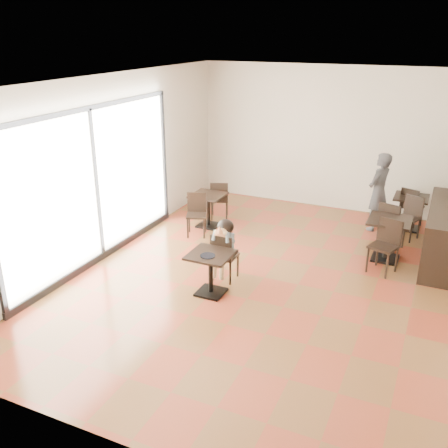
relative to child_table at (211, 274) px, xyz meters
The scene contains 22 objects.
floor 1.09m from the child_table, 55.37° to the left, with size 6.00×8.00×0.01m, color maroon.
ceiling 3.04m from the child_table, 55.37° to the left, with size 6.00×8.00×0.01m, color white.
wall_back 5.05m from the child_table, 83.09° to the left, with size 6.00×0.01×3.20m, color beige.
wall_front 3.44m from the child_table, 79.42° to the right, with size 6.00×0.01×3.20m, color beige.
wall_left 2.85m from the child_table, 160.56° to the left, with size 0.01×8.00×3.20m, color beige.
storefront_window 2.63m from the child_table, behind, with size 0.04×4.50×2.60m, color white.
child_table is the anchor object (origin of this frame).
child_chair 0.55m from the child_table, 90.00° to the left, with size 0.37×0.37×0.83m, color black, non-canonical shape.
child 0.58m from the child_table, 90.00° to the left, with size 0.37×0.52×1.04m, color slate, non-canonical shape.
plate 0.37m from the child_table, 90.00° to the right, with size 0.23×0.23×0.01m, color black.
pizza_slice 0.67m from the child_table, 90.00° to the left, with size 0.24×0.19×0.06m, color tan, non-canonical shape.
adult_patron 4.34m from the child_table, 63.47° to the left, with size 0.59×0.39×1.62m, color #39393E.
cafe_table_mid 3.38m from the child_table, 46.19° to the left, with size 0.73×0.73×0.77m, color black, non-canonical shape.
cafe_table_left 2.89m from the child_table, 116.84° to the left, with size 0.67×0.67×0.71m, color black, non-canonical shape.
cafe_table_back 4.88m from the child_table, 58.45° to the left, with size 0.67×0.67×0.71m, color black, non-canonical shape.
chair_mid_a 3.79m from the child_table, 51.95° to the left, with size 0.42×0.42×0.93m, color black, non-canonical shape.
chair_mid_b 3.00m from the child_table, 38.90° to the left, with size 0.42×0.42×0.93m, color black, non-canonical shape.
chair_left_a 3.39m from the child_table, 112.64° to the left, with size 0.38×0.38×0.85m, color black, non-canonical shape.
chair_left_b 2.41m from the child_table, 122.77° to the left, with size 0.38×0.38×0.85m, color black, non-canonical shape.
chair_back_a 5.06m from the child_table, 59.37° to the left, with size 0.38×0.38×0.85m, color black, non-canonical shape.
chair_back_b 4.43m from the child_table, 54.48° to the left, with size 0.38×0.38×0.85m, color black, non-canonical shape.
service_counter 4.32m from the child_table, 41.37° to the left, with size 0.60×2.40×1.00m, color black.
Camera 1 is at (2.48, -7.09, 3.92)m, focal length 40.00 mm.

